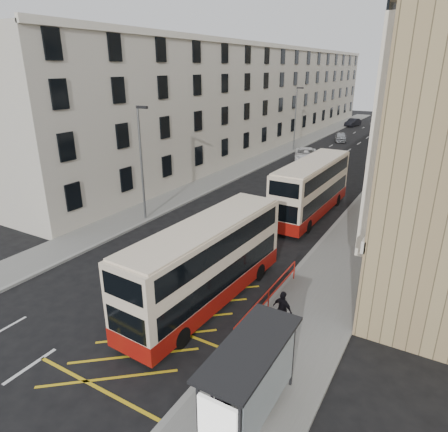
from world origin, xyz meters
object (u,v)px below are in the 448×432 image
Objects in this scene: bus_shelter at (249,375)px; pedestrian_mid at (220,396)px; litter_bin at (224,392)px; street_lamp_far at (296,115)px; white_van at (306,155)px; pedestrian_near at (281,360)px; car_dark at (353,122)px; double_decker_rear at (311,188)px; pedestrian_far at (283,309)px; double_decker_front at (206,264)px; car_silver at (341,137)px; car_red at (397,135)px; street_lamp_near at (142,158)px.

bus_shelter is 2.60× the size of pedestrian_mid.
bus_shelter is 1.90m from litter_bin.
white_van is (3.58, -5.45, -3.86)m from street_lamp_far.
bus_shelter is 1.50m from pedestrian_mid.
pedestrian_near is 0.42× the size of car_dark.
double_decker_rear is 6.29× the size of pedestrian_far.
car_dark is at bearing 100.11° from litter_bin.
bus_shelter is 7.35m from double_decker_front.
car_silver is 0.92× the size of car_dark.
pedestrian_near is at bearing 109.68° from car_red.
double_decker_front reaches higher than pedestrian_far.
pedestrian_near is 69.32m from car_dark.
street_lamp_near is 1.99× the size of car_silver.
litter_bin is 0.57× the size of pedestrian_mid.
street_lamp_near is 1.83× the size of car_dark.
pedestrian_mid is 5.35m from pedestrian_far.
car_silver is at bearing -78.72° from pedestrian_near.
litter_bin is (3.85, -5.03, -1.42)m from double_decker_front.
pedestrian_far reaches higher than car_red.
pedestrian_far is at bearing -70.04° from pedestrian_near.
car_red is at bearing 55.23° from street_lamp_far.
street_lamp_near is 12.49m from double_decker_rear.
litter_bin is at bearing 159.93° from bus_shelter.
pedestrian_near is (4.76, -17.12, -1.07)m from double_decker_rear.
litter_bin is 0.23× the size of car_silver.
double_decker_front is at bearing 121.97° from pedestrian_mid.
bus_shelter reaches higher than litter_bin.
pedestrian_near is 36.47m from white_van.
double_decker_rear reaches higher than car_red.
pedestrian_far is (0.04, 4.85, 0.36)m from litter_bin.
bus_shelter is at bearing -75.26° from double_decker_rear.
litter_bin is 0.56× the size of pedestrian_far.
pedestrian_near is 0.45× the size of car_silver.
pedestrian_near is at bearing 61.78° from pedestrian_mid.
street_lamp_near is 18.57m from litter_bin.
street_lamp_far is 28.11m from car_dark.
pedestrian_mid is at bearing -42.23° from street_lamp_near.
pedestrian_far is (-1.05, 5.25, -1.15)m from bus_shelter.
street_lamp_near is 46.76m from car_red.
pedestrian_far is 0.32× the size of car_red.
car_silver is at bearing 50.42° from car_red.
car_red reaches higher than litter_bin.
double_decker_front is 4.04m from pedestrian_far.
car_red is (-2.98, 52.51, -0.22)m from pedestrian_far.
car_dark is at bearing -37.18° from car_red.
street_lamp_near is (-14.69, 12.39, 2.50)m from bus_shelter.
pedestrian_near is 51.74m from car_silver.
double_decker_front is 52.35m from car_red.
pedestrian_mid is 38.41m from white_van.
street_lamp_far is (0.00, 30.00, 0.00)m from street_lamp_near.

